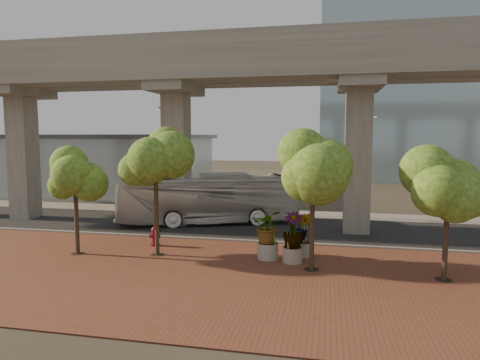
# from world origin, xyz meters

# --- Properties ---
(ground) EXTENTS (160.00, 160.00, 0.00)m
(ground) POSITION_xyz_m (0.00, 0.00, 0.00)
(ground) COLOR #343026
(ground) RESTS_ON ground
(brick_plaza) EXTENTS (70.00, 13.00, 0.06)m
(brick_plaza) POSITION_xyz_m (0.00, -8.00, 0.03)
(brick_plaza) COLOR brown
(brick_plaza) RESTS_ON ground
(asphalt_road) EXTENTS (90.00, 8.00, 0.04)m
(asphalt_road) POSITION_xyz_m (0.00, 2.00, 0.02)
(asphalt_road) COLOR black
(asphalt_road) RESTS_ON ground
(curb_strip) EXTENTS (70.00, 0.25, 0.16)m
(curb_strip) POSITION_xyz_m (0.00, -2.00, 0.08)
(curb_strip) COLOR gray
(curb_strip) RESTS_ON ground
(far_sidewalk) EXTENTS (90.00, 3.00, 0.06)m
(far_sidewalk) POSITION_xyz_m (0.00, 7.50, 0.03)
(far_sidewalk) COLOR gray
(far_sidewalk) RESTS_ON ground
(transit_viaduct) EXTENTS (72.00, 5.60, 12.40)m
(transit_viaduct) POSITION_xyz_m (0.00, 2.00, 7.29)
(transit_viaduct) COLOR #98968A
(transit_viaduct) RESTS_ON ground
(station_pavilion) EXTENTS (23.00, 13.00, 6.30)m
(station_pavilion) POSITION_xyz_m (-20.00, 16.00, 3.22)
(station_pavilion) COLOR #A8B9C0
(station_pavilion) RESTS_ON ground
(transit_bus) EXTENTS (12.75, 6.99, 3.48)m
(transit_bus) POSITION_xyz_m (-4.00, 2.77, 1.74)
(transit_bus) COLOR silver
(transit_bus) RESTS_ON ground
(fire_hydrant) EXTENTS (0.57, 0.51, 1.13)m
(fire_hydrant) POSITION_xyz_m (-5.18, -3.92, 0.60)
(fire_hydrant) COLOR maroon
(fire_hydrant) RESTS_ON ground
(planter_front) EXTENTS (2.27, 2.27, 2.50)m
(planter_front) POSITION_xyz_m (1.35, -5.19, 1.58)
(planter_front) COLOR #AEAA9D
(planter_front) RESTS_ON ground
(planter_right) EXTENTS (2.29, 2.29, 2.44)m
(planter_right) POSITION_xyz_m (2.59, -5.55, 1.54)
(planter_right) COLOR gray
(planter_right) RESTS_ON ground
(planter_left) EXTENTS (2.04, 2.04, 2.25)m
(planter_left) POSITION_xyz_m (3.00, -4.38, 1.42)
(planter_left) COLOR #A19B91
(planter_left) RESTS_ON ground
(street_tree_far_west) EXTENTS (3.34, 3.34, 5.66)m
(street_tree_far_west) POSITION_xyz_m (-8.45, -6.29, 4.17)
(street_tree_far_west) COLOR #433426
(street_tree_far_west) RESTS_ON ground
(street_tree_near_west) EXTENTS (3.70, 3.70, 6.57)m
(street_tree_near_west) POSITION_xyz_m (-4.33, -5.62, 4.92)
(street_tree_near_west) COLOR #433426
(street_tree_near_west) RESTS_ON ground
(street_tree_near_east) EXTENTS (4.28, 4.28, 6.74)m
(street_tree_near_east) POSITION_xyz_m (3.54, -6.53, 4.84)
(street_tree_near_east) COLOR #433426
(street_tree_near_east) RESTS_ON ground
(street_tree_far_east) EXTENTS (3.60, 3.60, 5.65)m
(street_tree_far_east) POSITION_xyz_m (9.10, -6.81, 4.05)
(street_tree_far_east) COLOR #433426
(street_tree_far_east) RESTS_ON ground
(streetlamp_west) EXTENTS (0.41, 1.21, 8.34)m
(streetlamp_west) POSITION_xyz_m (-8.80, 6.80, 4.87)
(streetlamp_west) COLOR #323237
(streetlamp_west) RESTS_ON ground
(streetlamp_east) EXTENTS (0.38, 1.10, 7.60)m
(streetlamp_east) POSITION_xyz_m (7.24, 6.44, 4.44)
(streetlamp_east) COLOR #2F2E34
(streetlamp_east) RESTS_ON ground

